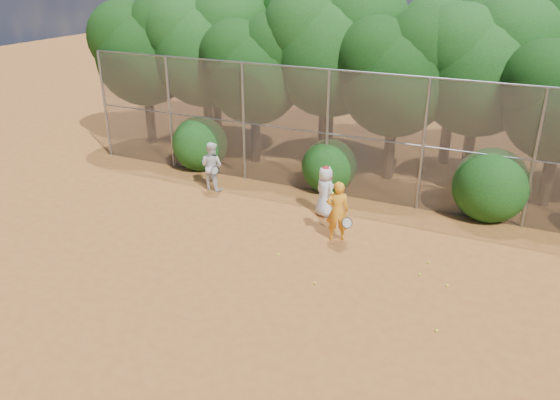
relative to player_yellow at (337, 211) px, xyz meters
The scene contains 23 objects.
ground 3.17m from the player_yellow, 98.59° to the right, with size 80.00×80.00×0.00m, color brown.
fence_back 3.27m from the player_yellow, 100.92° to the left, with size 20.05×0.09×4.03m.
tree_0 11.52m from the player_yellow, 153.12° to the left, with size 4.38×3.81×6.00m.
tree_1 9.81m from the player_yellow, 143.27° to the left, with size 4.64×4.03×6.35m.
tree_2 7.40m from the player_yellow, 135.53° to the left, with size 3.99×3.47×5.47m.
tree_3 7.23m from the player_yellow, 112.35° to the left, with size 4.89×4.26×6.70m.
tree_4 5.98m from the player_yellow, 88.93° to the left, with size 4.19×3.64×5.73m.
tree_5 7.30m from the player_yellow, 66.63° to the left, with size 4.51×3.92×6.17m.
tree_9 11.99m from the player_yellow, 137.02° to the left, with size 4.83×4.20×6.62m.
tree_10 9.50m from the player_yellow, 112.90° to the left, with size 5.15×4.48×7.06m.
tree_11 8.47m from the player_yellow, 78.12° to the left, with size 4.64×4.03×6.35m.
bush_0 7.24m from the player_yellow, 153.07° to the left, with size 2.00×2.00×2.00m, color #113F0F.
bush_1 3.59m from the player_yellow, 113.94° to the left, with size 1.80×1.80×1.80m, color #113F0F.
bush_2 4.84m from the player_yellow, 42.78° to the left, with size 2.20×2.20×2.20m, color #113F0F.
player_yellow is the anchor object (origin of this frame).
player_teen 1.56m from the player_yellow, 123.00° to the left, with size 0.90×0.80×1.56m.
player_white 5.23m from the player_yellow, 161.55° to the left, with size 0.88×0.74×1.63m.
ball_0 2.77m from the player_yellow, 20.98° to the right, with size 0.07×0.07×0.07m, color yellow.
ball_1 3.47m from the player_yellow, 20.25° to the right, with size 0.07×0.07×0.07m, color yellow.
ball_2 2.54m from the player_yellow, 82.36° to the right, with size 0.07×0.07×0.07m, color yellow.
ball_3 4.50m from the player_yellow, 42.72° to the right, with size 0.07×0.07×0.07m, color yellow.
ball_4 2.01m from the player_yellow, 124.54° to the right, with size 0.07×0.07×0.07m, color yellow.
ball_5 2.69m from the player_yellow, ahead, with size 0.07×0.07×0.07m, color yellow.
Camera 1 is at (4.70, -9.64, 6.94)m, focal length 35.00 mm.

